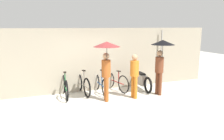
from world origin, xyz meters
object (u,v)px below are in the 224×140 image
at_px(parked_bicycle_3, 116,81).
at_px(motorcycle, 141,80).
at_px(parked_bicycle_0, 65,86).
at_px(pedestrian_trailing, 161,54).
at_px(parked_bicycle_2, 100,84).
at_px(parked_bicycle_1, 83,84).
at_px(pedestrian_center, 134,73).
at_px(pedestrian_leading, 107,56).

relative_size(parked_bicycle_3, motorcycle, 0.82).
bearing_deg(parked_bicycle_0, pedestrian_trailing, -105.29).
bearing_deg(parked_bicycle_0, parked_bicycle_2, -86.26).
bearing_deg(parked_bicycle_1, pedestrian_center, -130.40).
height_order(parked_bicycle_0, motorcycle, parked_bicycle_0).
distance_m(parked_bicycle_1, parked_bicycle_3, 1.42).
distance_m(parked_bicycle_1, pedestrian_leading, 1.82).
relative_size(parked_bicycle_3, pedestrian_center, 1.06).
height_order(pedestrian_center, motorcycle, pedestrian_center).
distance_m(parked_bicycle_3, pedestrian_leading, 1.93).
xyz_separation_m(parked_bicycle_2, pedestrian_leading, (-0.14, -1.12, 1.28)).
height_order(pedestrian_leading, pedestrian_center, pedestrian_leading).
bearing_deg(parked_bicycle_2, pedestrian_trailing, -119.01).
relative_size(parked_bicycle_0, pedestrian_center, 1.10).
relative_size(parked_bicycle_3, pedestrian_leading, 0.81).
height_order(parked_bicycle_0, pedestrian_center, pedestrian_center).
distance_m(parked_bicycle_0, pedestrian_trailing, 3.85).
relative_size(parked_bicycle_1, pedestrian_leading, 0.80).
bearing_deg(parked_bicycle_2, parked_bicycle_3, -83.04).
distance_m(parked_bicycle_2, pedestrian_trailing, 2.67).
bearing_deg(pedestrian_leading, motorcycle, -143.58).
bearing_deg(parked_bicycle_2, pedestrian_leading, 173.70).
bearing_deg(pedestrian_trailing, pedestrian_leading, -9.51).
bearing_deg(parked_bicycle_3, motorcycle, -109.71).
height_order(pedestrian_leading, motorcycle, pedestrian_leading).
height_order(parked_bicycle_1, parked_bicycle_3, parked_bicycle_3).
distance_m(parked_bicycle_3, pedestrian_trailing, 2.20).
bearing_deg(pedestrian_center, motorcycle, -135.32).
distance_m(pedestrian_leading, pedestrian_trailing, 2.18).
relative_size(parked_bicycle_2, pedestrian_leading, 0.80).
bearing_deg(parked_bicycle_3, pedestrian_center, 179.62).
bearing_deg(parked_bicycle_2, parked_bicycle_0, 91.40).
xyz_separation_m(parked_bicycle_0, motorcycle, (3.22, -0.05, -0.01)).
distance_m(pedestrian_trailing, motorcycle, 1.66).
bearing_deg(pedestrian_trailing, parked_bicycle_0, -26.72).
height_order(pedestrian_leading, pedestrian_trailing, pedestrian_trailing).
xyz_separation_m(parked_bicycle_0, pedestrian_center, (2.38, -1.10, 0.56)).
bearing_deg(pedestrian_trailing, parked_bicycle_3, -51.43).
bearing_deg(parked_bicycle_1, parked_bicycle_3, -94.67).
distance_m(parked_bicycle_3, pedestrian_center, 1.35).
bearing_deg(parked_bicycle_1, parked_bicycle_2, -100.70).
height_order(parked_bicycle_0, parked_bicycle_3, parked_bicycle_3).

